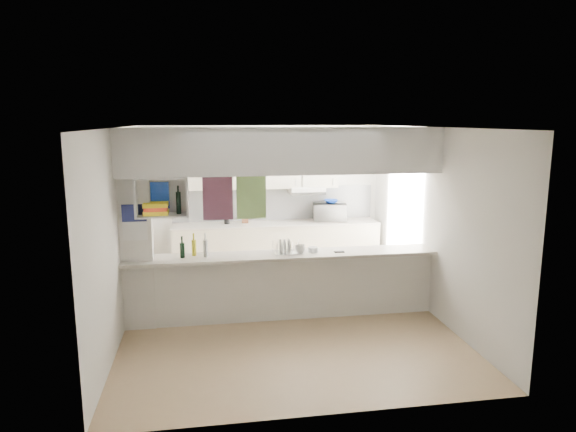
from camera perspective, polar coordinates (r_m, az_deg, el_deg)
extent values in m
plane|color=tan|center=(7.22, -0.53, -11.28)|extent=(4.80, 4.80, 0.00)
plane|color=white|center=(6.70, -0.57, 9.82)|extent=(4.80, 4.80, 0.00)
plane|color=silver|center=(9.19, -2.82, 1.89)|extent=(4.20, 0.00, 4.20)
plane|color=silver|center=(6.86, -18.18, -1.65)|extent=(0.00, 4.80, 4.80)
plane|color=silver|center=(7.45, 15.63, -0.55)|extent=(0.00, 4.80, 4.80)
cube|color=silver|center=(7.07, -0.54, -7.97)|extent=(4.20, 0.15, 0.88)
cube|color=#BDB4A6|center=(6.94, -0.54, -4.36)|extent=(4.20, 0.50, 0.04)
cube|color=white|center=(6.71, -0.57, 7.26)|extent=(4.20, 0.50, 0.60)
cube|color=silver|center=(6.83, -16.53, -1.60)|extent=(0.40, 0.18, 2.60)
cube|color=#191E4C|center=(6.69, -16.74, 0.32)|extent=(0.30, 0.01, 0.22)
cube|color=white|center=(6.73, -16.63, -1.61)|extent=(0.30, 0.01, 0.24)
cube|color=#331629|center=(6.92, -7.81, 2.10)|extent=(0.40, 0.02, 0.62)
cube|color=#1B7B62|center=(6.95, -4.10, 2.20)|extent=(0.40, 0.02, 0.62)
cube|color=white|center=(6.65, -13.74, 0.09)|extent=(0.65, 0.35, 0.02)
cube|color=white|center=(6.58, -13.92, 4.15)|extent=(0.65, 0.35, 0.02)
cube|color=white|center=(6.77, -13.72, 2.31)|extent=(0.65, 0.02, 0.50)
cube|color=white|center=(6.65, -16.51, 2.02)|extent=(0.02, 0.35, 0.50)
cube|color=white|center=(6.60, -11.12, 2.20)|extent=(0.02, 0.35, 0.50)
cube|color=yellow|center=(6.65, -14.44, 0.38)|extent=(0.30, 0.24, 0.05)
cube|color=red|center=(6.64, -14.46, 0.81)|extent=(0.28, 0.22, 0.05)
cube|color=yellow|center=(6.64, -14.48, 1.23)|extent=(0.30, 0.24, 0.05)
cube|color=navy|center=(6.74, -14.17, 2.25)|extent=(0.26, 0.02, 0.34)
cylinder|color=black|center=(6.61, -12.07, 1.44)|extent=(0.06, 0.06, 0.28)
cube|color=beige|center=(9.09, -1.30, -3.66)|extent=(3.60, 0.60, 0.90)
cube|color=#BDB4A6|center=(8.99, -1.32, -0.85)|extent=(3.60, 0.63, 0.03)
cube|color=silver|center=(9.21, -1.57, 1.42)|extent=(3.60, 0.03, 0.60)
cube|color=beige|center=(8.95, -2.73, 5.40)|extent=(2.62, 0.34, 0.72)
cube|color=white|center=(9.04, 2.07, 2.91)|extent=(0.60, 0.46, 0.12)
cube|color=silver|center=(8.82, 2.37, 2.48)|extent=(0.60, 0.02, 0.05)
imported|color=white|center=(9.17, 4.67, 0.46)|extent=(0.63, 0.47, 0.32)
imported|color=navy|center=(9.15, 4.78, 1.64)|extent=(0.25, 0.25, 0.06)
cube|color=silver|center=(6.97, -0.04, -4.06)|extent=(0.39, 0.30, 0.01)
cylinder|color=white|center=(6.93, -0.81, -3.28)|extent=(0.02, 0.19, 0.19)
cylinder|color=white|center=(6.94, -0.35, -3.26)|extent=(0.02, 0.19, 0.19)
cylinder|color=white|center=(6.95, 0.11, -3.24)|extent=(0.02, 0.19, 0.19)
imported|color=white|center=(6.91, 1.35, -3.67)|extent=(0.18, 0.18, 0.11)
cylinder|color=black|center=(6.85, -11.67, -3.75)|extent=(0.06, 0.06, 0.20)
cylinder|color=black|center=(6.82, -11.71, -2.58)|extent=(0.02, 0.02, 0.09)
cylinder|color=#9F981A|center=(6.93, -10.40, -3.49)|extent=(0.06, 0.06, 0.21)
cylinder|color=#9F981A|center=(6.89, -10.44, -2.28)|extent=(0.02, 0.02, 0.09)
cylinder|color=silver|center=(6.84, -9.16, -3.56)|extent=(0.06, 0.06, 0.23)
cylinder|color=silver|center=(6.81, -9.20, -2.28)|extent=(0.02, 0.02, 0.09)
cylinder|color=silver|center=(7.02, 2.80, -3.74)|extent=(0.14, 0.14, 0.07)
cube|color=black|center=(7.04, 5.71, -3.98)|extent=(0.14, 0.07, 0.01)
cylinder|color=black|center=(8.94, -6.81, -0.43)|extent=(0.10, 0.10, 0.14)
cube|color=brown|center=(8.98, -4.79, -0.08)|extent=(0.12, 0.11, 0.22)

